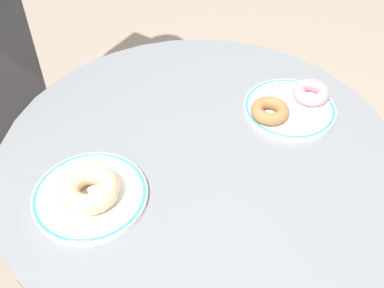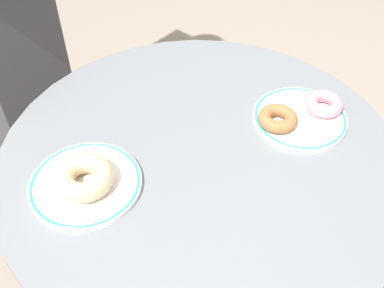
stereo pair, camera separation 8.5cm
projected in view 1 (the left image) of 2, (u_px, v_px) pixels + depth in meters
cafe_table at (199, 218)px, 1.03m from camera, size 0.77×0.77×0.72m
plate_left at (90, 195)px, 0.80m from camera, size 0.20×0.20×0.01m
plate_right at (290, 108)px, 0.96m from camera, size 0.19×0.19×0.01m
donut_glazed at (90, 191)px, 0.78m from camera, size 0.14×0.14×0.04m
donut_pink_frosted at (312, 93)px, 0.96m from camera, size 0.10×0.10×0.03m
donut_cinnamon at (269, 110)px, 0.93m from camera, size 0.10×0.10×0.03m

